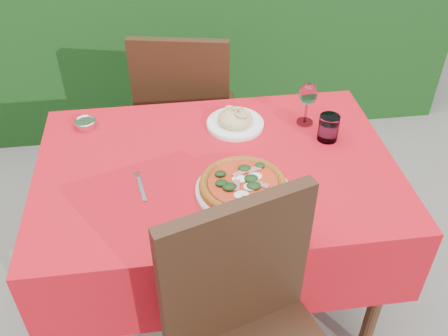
{
  "coord_description": "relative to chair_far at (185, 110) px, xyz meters",
  "views": [
    {
      "loc": [
        -0.16,
        -1.36,
        1.83
      ],
      "look_at": [
        0.02,
        -0.05,
        0.77
      ],
      "focal_mm": 40.0,
      "sensor_mm": 36.0,
      "label": 1
    }
  ],
  "objects": [
    {
      "name": "wine_glass",
      "position": [
        0.44,
        -0.47,
        0.32
      ],
      "size": [
        0.07,
        0.07,
        0.17
      ],
      "color": "silver",
      "rests_on": "dining_table"
    },
    {
      "name": "ground",
      "position": [
        0.07,
        -0.69,
        -0.55
      ],
      "size": [
        60.0,
        60.0,
        0.0
      ],
      "primitive_type": "plane",
      "color": "slate",
      "rests_on": "ground"
    },
    {
      "name": "fork",
      "position": [
        -0.19,
        -0.79,
        0.2
      ],
      "size": [
        0.05,
        0.17,
        0.0
      ],
      "primitive_type": "cube",
      "rotation": [
        0.0,
        0.0,
        0.17
      ],
      "color": "#B9B9C0",
      "rests_on": "dining_table"
    },
    {
      "name": "pizza_plate",
      "position": [
        0.13,
        -0.85,
        0.23
      ],
      "size": [
        0.31,
        0.31,
        0.06
      ],
      "rotation": [
        0.0,
        0.0,
        0.11
      ],
      "color": "silver",
      "rests_on": "dining_table"
    },
    {
      "name": "steel_ramekin",
      "position": [
        -0.4,
        -0.39,
        0.21
      ],
      "size": [
        0.08,
        0.08,
        0.03
      ],
      "primitive_type": "cylinder",
      "color": "silver",
      "rests_on": "dining_table"
    },
    {
      "name": "dining_table",
      "position": [
        0.07,
        -0.69,
        0.05
      ],
      "size": [
        1.26,
        0.86,
        0.75
      ],
      "color": "#4B2918",
      "rests_on": "ground"
    },
    {
      "name": "chair_far",
      "position": [
        0.0,
        0.0,
        0.0
      ],
      "size": [
        0.51,
        0.51,
        0.96
      ],
      "rotation": [
        0.0,
        0.0,
        2.94
      ],
      "color": "black",
      "rests_on": "ground"
    },
    {
      "name": "pasta_plate",
      "position": [
        0.17,
        -0.46,
        0.22
      ],
      "size": [
        0.22,
        0.22,
        0.06
      ],
      "rotation": [
        0.0,
        0.0,
        -0.36
      ],
      "color": "white",
      "rests_on": "dining_table"
    },
    {
      "name": "water_glass",
      "position": [
        0.5,
        -0.59,
        0.24
      ],
      "size": [
        0.08,
        0.08,
        0.1
      ],
      "color": "silver",
      "rests_on": "dining_table"
    }
  ]
}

